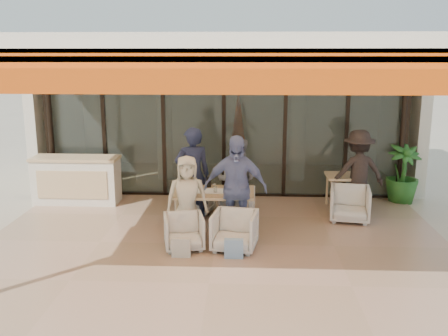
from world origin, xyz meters
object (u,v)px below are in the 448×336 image
object	(u,v)px
diner_navy	(193,175)
side_table	(343,180)
dining_table	(213,194)
chair_far_right	(237,199)
chair_far_left	(196,198)
host_counter	(77,180)
side_chair	(350,202)
diner_grey	(237,181)
diner_periwinkle	(235,188)
diner_cream	(187,198)
potted_palm	(403,173)
chair_near_right	(235,229)
standing_woman	(358,172)
chair_near_left	(184,230)

from	to	relation	value
diner_navy	side_table	size ratio (longest dim) A/B	2.50
dining_table	chair_far_right	world-z (taller)	dining_table
chair_far_left	diner_navy	world-z (taller)	diner_navy
chair_far_left	side_table	xyz separation A→B (m)	(3.04, 0.42, 0.31)
host_counter	diner_navy	world-z (taller)	diner_navy
host_counter	dining_table	distance (m)	3.41
chair_far_left	host_counter	bearing A→B (deg)	3.89
chair_far_right	side_chair	distance (m)	2.22
dining_table	chair_far_left	world-z (taller)	dining_table
diner_grey	diner_periwinkle	bearing A→B (deg)	102.79
diner_cream	chair_far_right	bearing A→B (deg)	51.80
diner_periwinkle	potted_palm	world-z (taller)	diner_periwinkle
host_counter	chair_near_right	bearing A→B (deg)	-35.41
diner_periwinkle	potted_palm	distance (m)	4.33
host_counter	chair_far_right	bearing A→B (deg)	-9.39
dining_table	side_chair	size ratio (longest dim) A/B	1.97
dining_table	chair_far_left	distance (m)	1.09
side_chair	standing_woman	world-z (taller)	standing_woman
dining_table	side_chair	xyz separation A→B (m)	(2.62, 0.61, -0.31)
diner_grey	potted_palm	world-z (taller)	diner_grey
dining_table	side_table	size ratio (longest dim) A/B	2.01
chair_near_left	potted_palm	world-z (taller)	potted_palm
diner_navy	side_chair	world-z (taller)	diner_navy
host_counter	diner_periwinkle	world-z (taller)	diner_periwinkle
chair_near_left	standing_woman	size ratio (longest dim) A/B	0.38
chair_far_right	potted_palm	distance (m)	3.74
diner_grey	side_chair	size ratio (longest dim) A/B	2.18
dining_table	chair_near_right	xyz separation A→B (m)	(0.43, -0.96, -0.32)
potted_palm	host_counter	bearing A→B (deg)	-176.45
chair_far_left	chair_far_right	world-z (taller)	chair_far_left
chair_near_left	standing_woman	bearing A→B (deg)	20.34
chair_far_right	diner_periwinkle	size ratio (longest dim) A/B	0.34
host_counter	diner_navy	distance (m)	2.88
chair_near_left	diner_periwinkle	distance (m)	1.15
host_counter	diner_grey	distance (m)	3.66
chair_far_left	diner_grey	world-z (taller)	diner_grey
chair_far_left	potted_palm	xyz separation A→B (m)	(4.42, 1.01, 0.32)
host_counter	chair_far_left	size ratio (longest dim) A/B	2.79
host_counter	diner_navy	bearing A→B (deg)	-22.15
diner_periwinkle	standing_woman	size ratio (longest dim) A/B	1.08
chair_far_right	standing_woman	bearing A→B (deg)	-160.58
potted_palm	side_chair	bearing A→B (deg)	-135.81
chair_far_left	diner_periwinkle	size ratio (longest dim) A/B	0.36
chair_near_right	potted_palm	world-z (taller)	potted_palm
host_counter	chair_far_left	bearing A→B (deg)	-12.29
chair_far_right	diner_periwinkle	xyz separation A→B (m)	(-0.00, -1.40, 0.62)
chair_near_left	standing_woman	world-z (taller)	standing_woman
side_chair	chair_near_left	bearing A→B (deg)	-143.66
side_table	chair_far_left	bearing A→B (deg)	-172.22
diner_navy	diner_cream	bearing A→B (deg)	74.09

